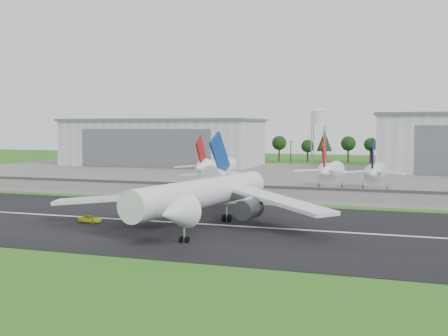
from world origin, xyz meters
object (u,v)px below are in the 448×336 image
(main_airliner, at_px, (202,200))
(ground_vehicle, at_px, (90,219))
(parked_jet_red_a, at_px, (214,167))
(parked_jet_red_b, at_px, (330,171))
(parked_jet_navy, at_px, (375,173))

(main_airliner, bearing_deg, ground_vehicle, 23.81)
(main_airliner, distance_m, parked_jet_red_a, 70.32)
(parked_jet_red_a, height_order, parked_jet_red_b, parked_jet_red_a)
(parked_jet_red_b, bearing_deg, ground_vehicle, -117.77)
(main_airliner, xyz_separation_m, parked_jet_red_a, (-21.30, 67.00, 1.35))
(parked_jet_red_b, distance_m, parked_jet_navy, 13.09)
(main_airliner, relative_size, ground_vehicle, 12.12)
(ground_vehicle, height_order, parked_jet_navy, parked_jet_navy)
(parked_jet_navy, bearing_deg, parked_jet_red_a, 179.93)
(parked_jet_red_a, distance_m, parked_jet_navy, 50.08)
(parked_jet_red_a, bearing_deg, ground_vehicle, -90.69)
(ground_vehicle, distance_m, parked_jet_navy, 88.23)
(main_airliner, relative_size, parked_jet_red_b, 1.88)
(main_airliner, relative_size, parked_jet_navy, 1.88)
(ground_vehicle, relative_size, parked_jet_red_b, 0.16)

